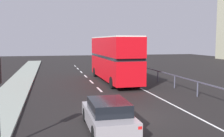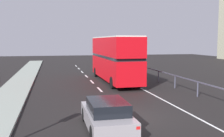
{
  "view_description": "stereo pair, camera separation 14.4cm",
  "coord_description": "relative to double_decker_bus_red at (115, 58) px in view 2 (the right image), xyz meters",
  "views": [
    {
      "loc": [
        -3.85,
        -12.67,
        3.87
      ],
      "look_at": [
        0.43,
        5.44,
        1.95
      ],
      "focal_mm": 42.53,
      "sensor_mm": 36.0,
      "label": 1
    },
    {
      "loc": [
        -3.71,
        -12.7,
        3.87
      ],
      "look_at": [
        0.43,
        5.44,
        1.95
      ],
      "focal_mm": 42.53,
      "sensor_mm": 36.0,
      "label": 2
    }
  ],
  "objects": [
    {
      "name": "ground_plane",
      "position": [
        -2.14,
        -11.88,
        -2.35
      ],
      "size": [
        75.48,
        120.0,
        0.1
      ],
      "primitive_type": "cube",
      "color": "black"
    },
    {
      "name": "lane_paint_markings",
      "position": [
        -0.08,
        -3.27,
        -2.3
      ],
      "size": [
        3.57,
        46.0,
        0.01
      ],
      "color": "silver",
      "rests_on": "ground"
    },
    {
      "name": "bridge_side_railing",
      "position": [
        4.04,
        -2.88,
        -1.42
      ],
      "size": [
        0.1,
        42.0,
        1.09
      ],
      "color": "#434455",
      "rests_on": "ground"
    },
    {
      "name": "double_decker_bus_red",
      "position": [
        0.0,
        0.0,
        0.0
      ],
      "size": [
        2.65,
        10.73,
        4.3
      ],
      "rotation": [
        0.0,
        0.0,
        0.01
      ],
      "color": "red",
      "rests_on": "ground"
    },
    {
      "name": "hatchback_car_near",
      "position": [
        -3.55,
        -13.45,
        -1.66
      ],
      "size": [
        1.83,
        4.15,
        1.33
      ],
      "rotation": [
        0.0,
        0.0,
        -0.0
      ],
      "color": "gray",
      "rests_on": "ground"
    }
  ]
}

